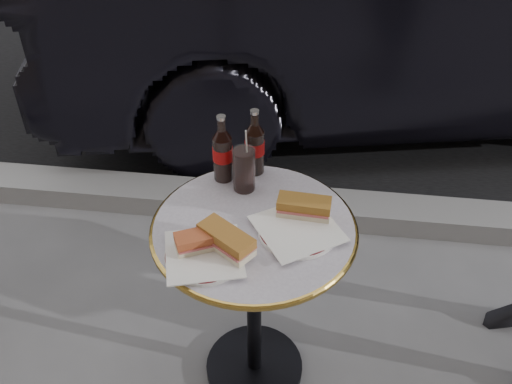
# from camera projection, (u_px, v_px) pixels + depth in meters

# --- Properties ---
(ground) EXTENTS (80.00, 80.00, 0.00)m
(ground) POSITION_uv_depth(u_px,v_px,m) (254.00, 368.00, 2.16)
(ground) COLOR slate
(ground) RESTS_ON ground
(curb) EXTENTS (40.00, 0.20, 0.12)m
(curb) POSITION_uv_depth(u_px,v_px,m) (278.00, 206.00, 2.82)
(curb) COLOR gray
(curb) RESTS_ON ground
(bistro_table) EXTENTS (0.62, 0.62, 0.73)m
(bistro_table) POSITION_uv_depth(u_px,v_px,m) (254.00, 305.00, 1.92)
(bistro_table) COLOR #BAB2C4
(bistro_table) RESTS_ON ground
(plate_left) EXTENTS (0.24, 0.24, 0.01)m
(plate_left) POSITION_uv_depth(u_px,v_px,m) (204.00, 256.00, 1.59)
(plate_left) COLOR silver
(plate_left) RESTS_ON bistro_table
(plate_right) EXTENTS (0.31, 0.31, 0.01)m
(plate_right) POSITION_uv_depth(u_px,v_px,m) (297.00, 230.00, 1.67)
(plate_right) COLOR white
(plate_right) RESTS_ON bistro_table
(sandwich_left_a) EXTENTS (0.16, 0.12, 0.05)m
(sandwich_left_a) POSITION_uv_depth(u_px,v_px,m) (201.00, 241.00, 1.59)
(sandwich_left_a) COLOR #B4532D
(sandwich_left_a) RESTS_ON plate_left
(sandwich_left_b) EXTENTS (0.18, 0.16, 0.06)m
(sandwich_left_b) POSITION_uv_depth(u_px,v_px,m) (226.00, 241.00, 1.58)
(sandwich_left_b) COLOR #9F6528
(sandwich_left_b) RESTS_ON plate_left
(sandwich_right) EXTENTS (0.16, 0.08, 0.05)m
(sandwich_right) POSITION_uv_depth(u_px,v_px,m) (304.00, 208.00, 1.70)
(sandwich_right) COLOR #9A6627
(sandwich_right) RESTS_ON plate_right
(cola_bottle_left) EXTENTS (0.08, 0.08, 0.24)m
(cola_bottle_left) POSITION_uv_depth(u_px,v_px,m) (223.00, 148.00, 1.80)
(cola_bottle_left) COLOR black
(cola_bottle_left) RESTS_ON bistro_table
(cola_bottle_right) EXTENTS (0.08, 0.08, 0.23)m
(cola_bottle_right) POSITION_uv_depth(u_px,v_px,m) (255.00, 142.00, 1.83)
(cola_bottle_right) COLOR black
(cola_bottle_right) RESTS_ON bistro_table
(cola_glass) EXTENTS (0.10, 0.10, 0.15)m
(cola_glass) POSITION_uv_depth(u_px,v_px,m) (244.00, 169.00, 1.79)
(cola_glass) COLOR black
(cola_glass) RESTS_ON bistro_table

